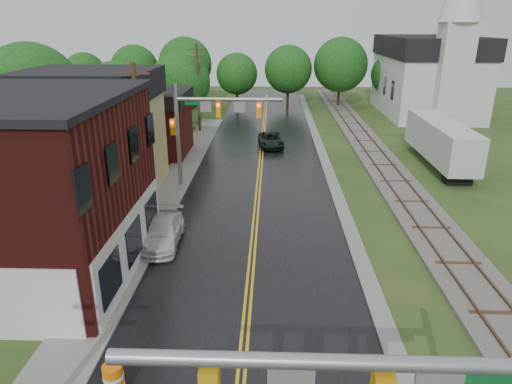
# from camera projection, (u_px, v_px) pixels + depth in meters

# --- Properties ---
(main_road) EXTENTS (10.00, 90.00, 0.02)m
(main_road) POSITION_uv_depth(u_px,v_px,m) (260.00, 173.00, 35.47)
(main_road) COLOR black
(main_road) RESTS_ON ground
(curb_right) EXTENTS (0.80, 70.00, 0.12)m
(curb_right) POSITION_uv_depth(u_px,v_px,m) (323.00, 156.00, 39.96)
(curb_right) COLOR gray
(curb_right) RESTS_ON ground
(sidewalk_left) EXTENTS (2.40, 50.00, 0.12)m
(sidewalk_left) POSITION_uv_depth(u_px,v_px,m) (167.00, 195.00, 31.00)
(sidewalk_left) COLOR gray
(sidewalk_left) RESTS_ON ground
(yellow_house) EXTENTS (8.00, 7.00, 6.40)m
(yellow_house) POSITION_uv_depth(u_px,v_px,m) (97.00, 145.00, 30.98)
(yellow_house) COLOR tan
(yellow_house) RESTS_ON ground
(darkred_building) EXTENTS (7.00, 6.00, 4.40)m
(darkred_building) POSITION_uv_depth(u_px,v_px,m) (147.00, 130.00, 39.71)
(darkred_building) COLOR #3F0F0C
(darkred_building) RESTS_ON ground
(church) EXTENTS (10.40, 18.40, 20.00)m
(church) POSITION_uv_depth(u_px,v_px,m) (431.00, 68.00, 54.94)
(church) COLOR silver
(church) RESTS_ON ground
(railroad) EXTENTS (3.20, 80.00, 0.30)m
(railroad) POSITION_uv_depth(u_px,v_px,m) (376.00, 156.00, 39.77)
(railroad) COLOR #59544C
(railroad) RESTS_ON ground
(traffic_signal_far) EXTENTS (7.34, 0.43, 7.20)m
(traffic_signal_far) POSITION_uv_depth(u_px,v_px,m) (208.00, 117.00, 31.03)
(traffic_signal_far) COLOR gray
(traffic_signal_far) RESTS_ON ground
(utility_pole_b) EXTENTS (1.80, 0.28, 9.00)m
(utility_pole_b) POSITION_uv_depth(u_px,v_px,m) (140.00, 138.00, 26.56)
(utility_pole_b) COLOR #382616
(utility_pole_b) RESTS_ON ground
(utility_pole_c) EXTENTS (1.80, 0.28, 9.00)m
(utility_pole_c) POSITION_uv_depth(u_px,v_px,m) (198.00, 87.00, 47.13)
(utility_pole_c) COLOR #382616
(utility_pole_c) RESTS_ON ground
(tree_left_b) EXTENTS (7.60, 7.60, 9.69)m
(tree_left_b) POSITION_uv_depth(u_px,v_px,m) (34.00, 94.00, 35.84)
(tree_left_b) COLOR black
(tree_left_b) RESTS_ON ground
(tree_left_c) EXTENTS (6.00, 6.00, 7.65)m
(tree_left_c) POSITION_uv_depth(u_px,v_px,m) (118.00, 95.00, 43.61)
(tree_left_c) COLOR black
(tree_left_c) RESTS_ON ground
(tree_left_e) EXTENTS (6.40, 6.40, 8.16)m
(tree_left_e) POSITION_uv_depth(u_px,v_px,m) (182.00, 83.00, 48.94)
(tree_left_e) COLOR black
(tree_left_e) RESTS_ON ground
(suv_dark) EXTENTS (2.59, 4.82, 1.29)m
(suv_dark) POSITION_uv_depth(u_px,v_px,m) (271.00, 140.00, 42.72)
(suv_dark) COLOR black
(suv_dark) RESTS_ON ground
(pickup_white) EXTENTS (2.01, 4.69, 1.35)m
(pickup_white) POSITION_uv_depth(u_px,v_px,m) (162.00, 232.00, 24.04)
(pickup_white) COLOR silver
(pickup_white) RESTS_ON ground
(semi_trailer) EXTENTS (2.49, 11.32, 3.63)m
(semi_trailer) POSITION_uv_depth(u_px,v_px,m) (441.00, 140.00, 36.44)
(semi_trailer) COLOR black
(semi_trailer) RESTS_ON ground
(construction_barrel) EXTENTS (0.81, 0.81, 1.12)m
(construction_barrel) POSITION_uv_depth(u_px,v_px,m) (114.00, 380.00, 14.31)
(construction_barrel) COLOR orange
(construction_barrel) RESTS_ON ground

